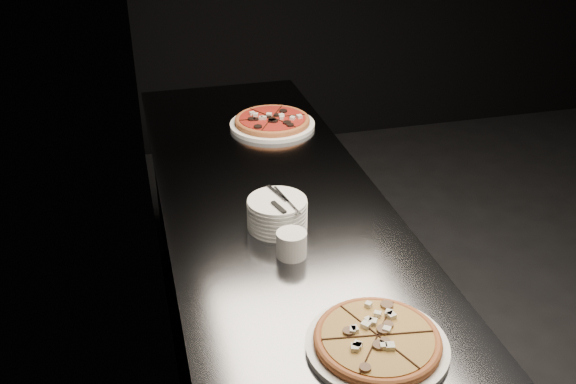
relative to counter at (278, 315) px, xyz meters
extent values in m
cube|color=black|center=(-0.37, 0.00, 0.94)|extent=(0.02, 5.00, 2.80)
cube|color=#57595E|center=(0.00, 0.00, -0.01)|extent=(0.70, 2.40, 0.90)
cube|color=#57595E|center=(0.00, 0.00, 0.45)|extent=(0.74, 2.44, 0.02)
cylinder|color=white|center=(0.07, -0.71, 0.47)|extent=(0.34, 0.34, 0.02)
cylinder|color=#B86737|center=(0.07, -0.71, 0.48)|extent=(0.34, 0.34, 0.01)
torus|color=#B86737|center=(0.07, -0.71, 0.49)|extent=(0.35, 0.35, 0.02)
cylinder|color=#EAB64E|center=(0.07, -0.71, 0.49)|extent=(0.30, 0.30, 0.01)
cylinder|color=white|center=(0.14, 0.66, 0.47)|extent=(0.36, 0.36, 0.02)
cylinder|color=#B86737|center=(0.14, 0.66, 0.48)|extent=(0.32, 0.32, 0.01)
torus|color=#B86737|center=(0.14, 0.66, 0.49)|extent=(0.32, 0.32, 0.02)
cylinder|color=#AE2219|center=(0.14, 0.66, 0.50)|extent=(0.28, 0.28, 0.01)
cylinder|color=white|center=(-0.03, -0.12, 0.47)|extent=(0.18, 0.18, 0.01)
cylinder|color=white|center=(-0.03, -0.12, 0.48)|extent=(0.18, 0.18, 0.01)
cylinder|color=white|center=(-0.03, -0.12, 0.49)|extent=(0.18, 0.18, 0.01)
cylinder|color=white|center=(-0.03, -0.12, 0.51)|extent=(0.18, 0.18, 0.01)
cylinder|color=white|center=(-0.03, -0.12, 0.52)|extent=(0.18, 0.18, 0.01)
cylinder|color=white|center=(-0.03, -0.12, 0.54)|extent=(0.18, 0.18, 0.01)
cylinder|color=white|center=(-0.03, -0.12, 0.55)|extent=(0.18, 0.18, 0.01)
cube|color=#B9BAC0|center=(-0.02, -0.09, 0.56)|extent=(0.05, 0.12, 0.00)
cube|color=black|center=(-0.04, -0.17, 0.56)|extent=(0.03, 0.07, 0.01)
cube|color=#B9BAC0|center=(0.00, -0.13, 0.56)|extent=(0.02, 0.18, 0.00)
cylinder|color=silver|center=(-0.03, -0.29, 0.50)|extent=(0.09, 0.09, 0.08)
cylinder|color=black|center=(-0.03, -0.29, 0.53)|extent=(0.07, 0.07, 0.01)
camera|label=1|loc=(-0.43, -1.78, 1.52)|focal=40.00mm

